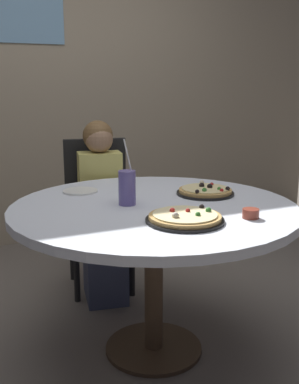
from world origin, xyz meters
The scene contains 10 objects.
ground_plane centered at (0.00, 0.00, 0.00)m, with size 8.00×8.00×0.00m, color slate.
wall_with_window centered at (0.00, 1.97, 1.45)m, with size 5.20×0.14×2.90m.
dining_table centered at (0.00, 0.00, 0.66)m, with size 1.34×1.34×0.75m.
chair_wooden centered at (0.02, 0.90, 0.53)m, with size 0.47×0.47×0.95m.
diner_child centered at (-0.01, 0.72, 0.48)m, with size 0.32×0.43×1.08m.
pizza_veggie centered at (0.00, -0.30, 0.77)m, with size 0.32×0.32×0.05m.
pizza_cheese centered at (0.32, 0.08, 0.77)m, with size 0.29×0.29×0.05m.
soda_cup centered at (-0.11, 0.05, 0.83)m, with size 0.08×0.08×0.31m.
sauce_bowl centered at (0.28, -0.37, 0.77)m, with size 0.07×0.07×0.04m, color brown.
plate_small centered at (-0.24, 0.39, 0.76)m, with size 0.18×0.18×0.01m, color white.
Camera 1 is at (-0.89, -1.91, 1.30)m, focal length 43.91 mm.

